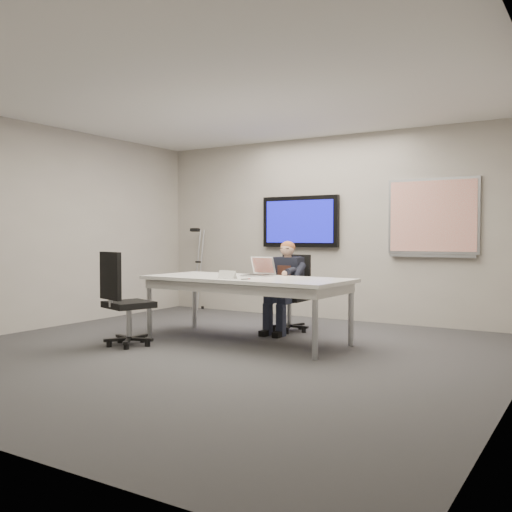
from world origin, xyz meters
The scene contains 14 objects.
floor centered at (0.00, 0.00, 0.00)m, with size 6.00×6.00×0.02m, color #333335.
ceiling centered at (0.00, 0.00, 2.80)m, with size 6.00×6.00×0.02m, color silver.
wall_back centered at (0.00, 3.00, 1.40)m, with size 6.00×0.02×2.80m, color #A29C92.
wall_left centered at (-3.00, 0.00, 1.40)m, with size 0.02×6.00×2.80m, color #A29C92.
conference_table centered at (-0.09, 0.73, 0.69)m, with size 2.56×1.15×0.78m.
tv_display centered at (-0.50, 2.95, 1.50)m, with size 1.30×0.09×0.80m.
whiteboard centered at (1.55, 2.97, 1.53)m, with size 1.25×0.08×1.10m.
office_chair_far centered at (0.01, 1.68, 0.32)m, with size 0.50×0.50×1.02m.
office_chair_near centered at (-1.12, -0.26, 0.34)m, with size 0.66×0.66×1.09m.
seated_person centered at (0.01, 1.45, 0.49)m, with size 0.37×0.64×1.21m.
crutch centered at (-2.40, 2.82, 0.72)m, with size 0.19×0.29×1.44m, color #B0B3B9, non-canonical shape.
laptop centered at (-0.05, 0.97, 0.84)m, with size 0.35×0.34×0.24m.
name_tent centered at (-0.15, 0.41, 0.83)m, with size 0.24×0.07×0.10m, color white, non-canonical shape.
pen centered at (0.11, 0.41, 0.78)m, with size 0.01×0.01×0.13m, color black.
Camera 1 is at (3.60, -5.05, 1.27)m, focal length 40.00 mm.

